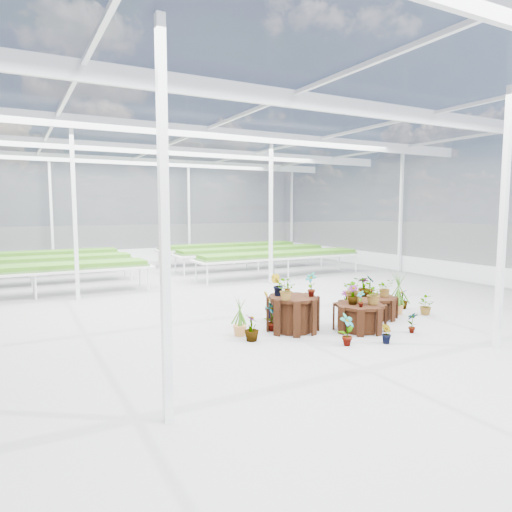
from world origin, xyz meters
name	(u,v)px	position (x,y,z in m)	size (l,w,h in m)	color
ground_plane	(244,318)	(0.00, 0.00, 0.00)	(24.00, 24.00, 0.00)	gray
greenhouse_shell	(244,217)	(0.00, 0.00, 2.25)	(18.00, 24.00, 4.50)	white
steel_frame	(244,217)	(0.00, 0.00, 2.25)	(18.00, 24.00, 4.50)	silver
nursery_benches	(154,265)	(0.00, 7.20, 0.42)	(16.00, 7.00, 0.84)	silver
plinth_tall	(293,314)	(0.39, -1.39, 0.35)	(1.02, 1.02, 0.70)	black
plinth_mid	(359,317)	(1.59, -1.99, 0.27)	(1.02, 1.02, 0.54)	black
plinth_low	(373,307)	(2.59, -1.29, 0.24)	(1.05, 1.05, 0.47)	black
nursery_plants	(339,299)	(1.55, -1.40, 0.53)	(4.94, 2.90, 1.21)	#316417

